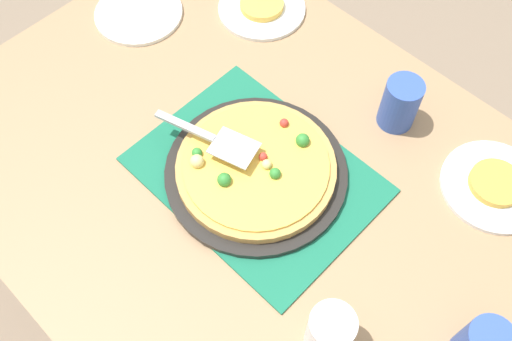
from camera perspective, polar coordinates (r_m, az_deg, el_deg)
The scene contains 13 objects.
ground_plane at distance 1.87m, azimuth -0.00°, elevation -12.09°, with size 8.00×8.00×0.00m, color #84705B.
dining_table at distance 1.28m, azimuth -0.00°, elevation -2.95°, with size 1.40×1.00×0.75m.
placemat at distance 1.19m, azimuth -0.00°, elevation -0.42°, with size 0.48×0.36×0.01m, color #196B4C.
pizza_pan at distance 1.18m, azimuth -0.00°, elevation -0.17°, with size 0.38×0.38×0.01m, color black.
pizza at distance 1.16m, azimuth -0.03°, elevation 0.35°, with size 0.33×0.33×0.05m.
plate_near_left at distance 1.49m, azimuth 0.59°, elevation 15.97°, with size 0.22×0.22×0.01m, color white.
plate_far_right at distance 1.27m, azimuth 22.81°, elevation -1.45°, with size 0.22×0.22×0.01m, color white.
plate_side at distance 1.51m, azimuth -11.72°, elevation 15.23°, with size 0.22×0.22×0.01m, color white.
served_slice_left at distance 1.48m, azimuth 0.59°, elevation 16.34°, with size 0.11×0.11×0.02m, color #EAB747.
served_slice_right at distance 1.26m, azimuth 23.00°, elevation -1.16°, with size 0.11×0.11×0.02m, color gold.
cup_near at distance 1.26m, azimuth 14.29°, elevation 6.54°, with size 0.08×0.08×0.12m, color #3351AD.
cup_corner at distance 1.01m, azimuth 7.41°, elevation -15.85°, with size 0.08×0.08×0.12m, color white.
pizza_server at distance 1.16m, azimuth -4.30°, elevation 3.21°, with size 0.23×0.11×0.01m.
Camera 1 is at (0.42, -0.43, 1.78)m, focal length 39.78 mm.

